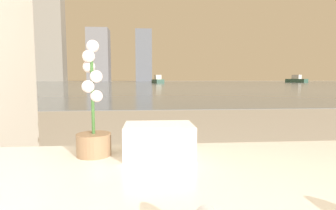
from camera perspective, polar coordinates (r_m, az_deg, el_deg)
potted_orchid at (r=1.03m, az=-15.95°, el=-3.78°), size 0.13×0.13×0.43m
towel_stack at (r=1.00m, az=-2.02°, el=-7.57°), size 0.26×0.18×0.12m
harbor_water at (r=62.18m, az=-4.34°, el=4.80°), size 180.00×110.00×0.01m
harbor_boat_1 at (r=79.54m, az=26.17°, el=4.95°), size 4.16×5.83×2.08m
harbor_boat_2 at (r=57.94m, az=-2.25°, el=5.39°), size 2.64×5.08×1.82m
skyline_tower_0 at (r=128.84m, az=-24.91°, el=18.25°), size 13.42×6.46×60.36m
skyline_tower_1 at (r=120.45m, az=-14.83°, el=10.41°), size 9.24×8.84×22.67m
skyline_tower_2 at (r=118.61m, az=-5.27°, el=10.50°), size 6.95×11.68×22.09m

